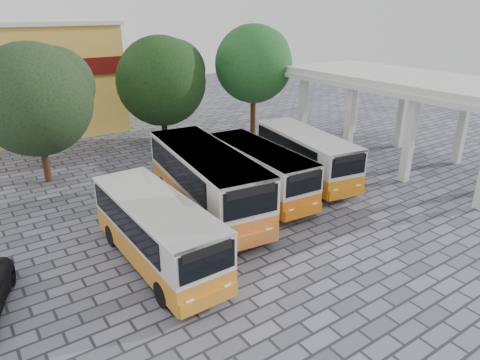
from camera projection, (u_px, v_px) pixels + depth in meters
ground at (328, 231)px, 18.89m from camera, size 90.00×90.00×0.00m
terminal_shelter at (411, 84)px, 25.61m from camera, size 6.80×15.80×5.40m
bus_far_left at (157, 228)px, 15.91m from camera, size 2.37×7.39×2.65m
bus_centre_left at (206, 178)px, 19.85m from camera, size 3.69×8.98×3.14m
bus_centre_right at (260, 168)px, 21.87m from camera, size 2.74×7.45×2.63m
bus_far_right at (305, 153)px, 24.04m from camera, size 3.44×7.82×2.71m
tree_left at (35, 96)px, 22.59m from camera, size 6.30×6.00×7.64m
tree_middle at (162, 78)px, 29.54m from camera, size 6.47×6.16×7.53m
tree_right at (254, 61)px, 31.13m from camera, size 5.91×5.63×8.17m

